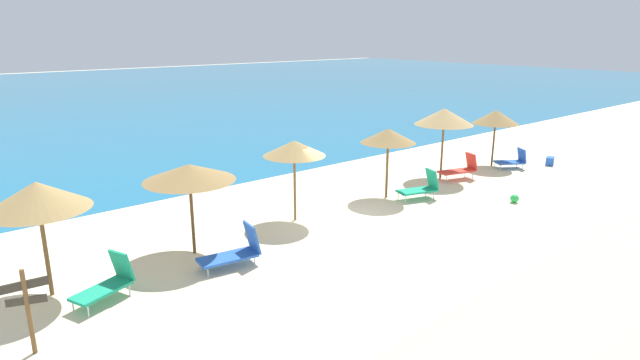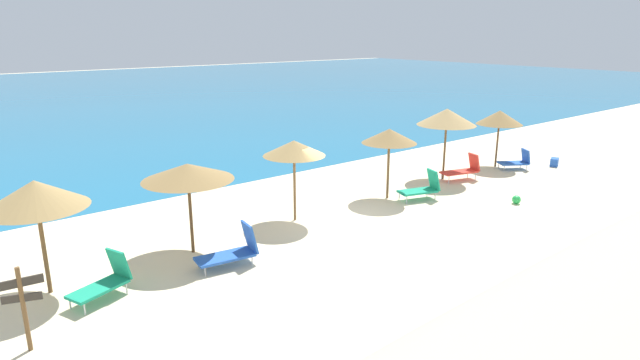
# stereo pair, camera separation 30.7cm
# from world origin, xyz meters

# --- Properties ---
(ground_plane) EXTENTS (160.00, 160.00, 0.00)m
(ground_plane) POSITION_xyz_m (0.00, 0.00, 0.00)
(ground_plane) COLOR beige
(sea_water) EXTENTS (160.00, 72.66, 0.01)m
(sea_water) POSITION_xyz_m (0.00, 42.47, 0.00)
(sea_water) COLOR #1E6B93
(sea_water) RESTS_ON ground_plane
(beach_umbrella_0) EXTENTS (2.32, 2.32, 2.83)m
(beach_umbrella_0) POSITION_xyz_m (-8.89, 0.81, 2.49)
(beach_umbrella_0) COLOR brown
(beach_umbrella_0) RESTS_ON ground_plane
(beach_umbrella_1) EXTENTS (2.54, 2.54, 2.62)m
(beach_umbrella_1) POSITION_xyz_m (-5.09, 0.87, 2.38)
(beach_umbrella_1) COLOR brown
(beach_umbrella_1) RESTS_ON ground_plane
(beach_umbrella_2) EXTENTS (2.05, 2.05, 2.72)m
(beach_umbrella_2) POSITION_xyz_m (-1.23, 1.21, 2.46)
(beach_umbrella_2) COLOR brown
(beach_umbrella_2) RESTS_ON ground_plane
(beach_umbrella_3) EXTENTS (2.05, 2.05, 2.66)m
(beach_umbrella_3) POSITION_xyz_m (2.95, 0.97, 2.39)
(beach_umbrella_3) COLOR brown
(beach_umbrella_3) RESTS_ON ground_plane
(beach_umbrella_4) EXTENTS (2.46, 2.46, 3.02)m
(beach_umbrella_4) POSITION_xyz_m (6.76, 1.36, 2.68)
(beach_umbrella_4) COLOR brown
(beach_umbrella_4) RESTS_ON ground_plane
(beach_umbrella_5) EXTENTS (2.09, 2.09, 2.63)m
(beach_umbrella_5) POSITION_xyz_m (10.41, 1.20, 2.31)
(beach_umbrella_5) COLOR brown
(beach_umbrella_5) RESTS_ON ground_plane
(lounge_chair_0) EXTENTS (1.65, 1.08, 1.12)m
(lounge_chair_0) POSITION_xyz_m (3.84, 0.01, 0.46)
(lounge_chair_0) COLOR #199972
(lounge_chair_0) RESTS_ON ground_plane
(lounge_chair_1) EXTENTS (1.72, 0.90, 1.11)m
(lounge_chair_1) POSITION_xyz_m (-4.62, -0.60, 0.41)
(lounge_chair_1) COLOR blue
(lounge_chair_1) RESTS_ON ground_plane
(lounge_chair_2) EXTENTS (1.78, 1.05, 1.11)m
(lounge_chair_2) POSITION_xyz_m (7.27, 0.71, 0.47)
(lounge_chair_2) COLOR red
(lounge_chair_2) RESTS_ON ground_plane
(lounge_chair_3) EXTENTS (1.56, 1.08, 1.09)m
(lounge_chair_3) POSITION_xyz_m (-7.90, -0.33, 0.44)
(lounge_chair_3) COLOR #199972
(lounge_chair_3) RESTS_ON ground_plane
(lounge_chair_4) EXTENTS (1.47, 1.28, 0.93)m
(lounge_chair_4) POSITION_xyz_m (10.71, 0.30, 0.38)
(lounge_chair_4) COLOR blue
(lounge_chair_4) RESTS_ON ground_plane
(wooden_signpost) EXTENTS (0.84, 0.29, 1.79)m
(wooden_signpost) POSITION_xyz_m (-9.77, -1.56, 1.07)
(wooden_signpost) COLOR brown
(wooden_signpost) RESTS_ON ground_plane
(beach_ball) EXTENTS (0.32, 0.32, 0.32)m
(beach_ball) POSITION_xyz_m (6.14, -2.51, 0.16)
(beach_ball) COLOR green
(beach_ball) RESTS_ON ground_plane
(cooler_box) EXTENTS (0.62, 0.51, 0.38)m
(cooler_box) POSITION_xyz_m (12.63, -0.51, 0.19)
(cooler_box) COLOR blue
(cooler_box) RESTS_ON ground_plane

